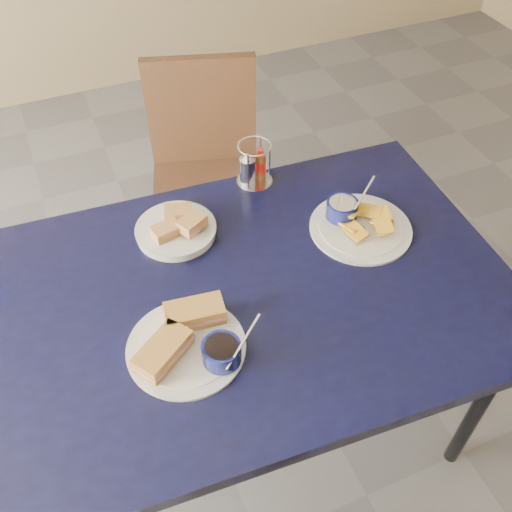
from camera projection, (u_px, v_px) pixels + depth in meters
name	position (u px, v px, depth m)	size (l,w,h in m)	color
ground	(223.00, 452.00, 1.93)	(6.00, 6.00, 0.00)	#545359
dining_table	(251.00, 303.00, 1.49)	(1.38, 0.96, 0.75)	black
chair_far	(200.00, 161.00, 2.21)	(0.51, 0.50, 0.88)	#311C10
sandwich_plate	(190.00, 341.00, 1.31)	(0.30, 0.28, 0.12)	white
plantain_plate	(355.00, 221.00, 1.59)	(0.29, 0.29, 0.12)	white
bread_basket	(177.00, 229.00, 1.57)	(0.22, 0.22, 0.07)	white
condiment_caddy	(253.00, 167.00, 1.70)	(0.11, 0.11, 0.14)	silver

